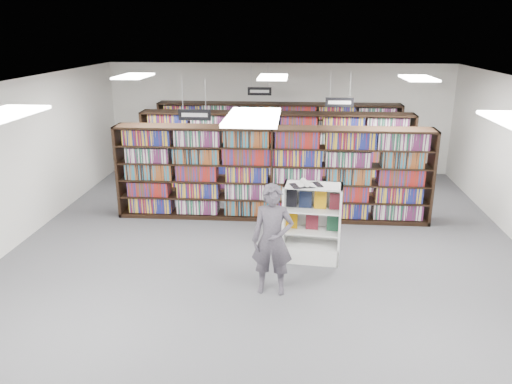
# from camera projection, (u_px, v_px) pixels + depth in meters

# --- Properties ---
(floor) EXTENTS (12.00, 12.00, 0.00)m
(floor) POSITION_uv_depth(u_px,v_px,m) (266.00, 255.00, 9.57)
(floor) COLOR #4E4D52
(floor) RESTS_ON ground
(ceiling) EXTENTS (10.00, 12.00, 0.10)m
(ceiling) POSITION_uv_depth(u_px,v_px,m) (268.00, 86.00, 8.57)
(ceiling) COLOR silver
(ceiling) RESTS_ON wall_back
(wall_back) EXTENTS (10.00, 0.10, 3.20)m
(wall_back) POSITION_uv_depth(u_px,v_px,m) (279.00, 119.00, 14.76)
(wall_back) COLOR white
(wall_back) RESTS_ON ground
(wall_left) EXTENTS (0.10, 12.00, 3.20)m
(wall_left) POSITION_uv_depth(u_px,v_px,m) (4.00, 169.00, 9.45)
(wall_left) COLOR white
(wall_left) RESTS_ON ground
(bookshelf_row_near) EXTENTS (7.00, 0.60, 2.10)m
(bookshelf_row_near) POSITION_uv_depth(u_px,v_px,m) (272.00, 174.00, 11.14)
(bookshelf_row_near) COLOR black
(bookshelf_row_near) RESTS_ON floor
(bookshelf_row_mid) EXTENTS (7.00, 0.60, 2.10)m
(bookshelf_row_mid) POSITION_uv_depth(u_px,v_px,m) (276.00, 153.00, 13.03)
(bookshelf_row_mid) COLOR black
(bookshelf_row_mid) RESTS_ON floor
(bookshelf_row_far) EXTENTS (7.00, 0.60, 2.10)m
(bookshelf_row_far) POSITION_uv_depth(u_px,v_px,m) (278.00, 139.00, 14.64)
(bookshelf_row_far) COLOR black
(bookshelf_row_far) RESTS_ON floor
(aisle_sign_left) EXTENTS (0.65, 0.02, 0.80)m
(aisle_sign_left) POSITION_uv_depth(u_px,v_px,m) (195.00, 114.00, 9.84)
(aisle_sign_left) COLOR #B2B2B7
(aisle_sign_left) RESTS_ON ceiling
(aisle_sign_right) EXTENTS (0.65, 0.02, 0.80)m
(aisle_sign_right) POSITION_uv_depth(u_px,v_px,m) (340.00, 101.00, 11.51)
(aisle_sign_right) COLOR #B2B2B7
(aisle_sign_right) RESTS_ON ceiling
(aisle_sign_center) EXTENTS (0.65, 0.02, 0.80)m
(aisle_sign_center) POSITION_uv_depth(u_px,v_px,m) (260.00, 91.00, 13.56)
(aisle_sign_center) COLOR #B2B2B7
(aisle_sign_center) RESTS_ON ceiling
(troffer_front_left) EXTENTS (0.60, 1.20, 0.04)m
(troffer_front_left) POSITION_uv_depth(u_px,v_px,m) (4.00, 114.00, 5.97)
(troffer_front_left) COLOR white
(troffer_front_left) RESTS_ON ceiling
(troffer_front_center) EXTENTS (0.60, 1.20, 0.04)m
(troffer_front_center) POSITION_uv_depth(u_px,v_px,m) (253.00, 117.00, 5.75)
(troffer_front_center) COLOR white
(troffer_front_center) RESTS_ON ceiling
(troffer_back_left) EXTENTS (0.60, 1.20, 0.04)m
(troffer_back_left) POSITION_uv_depth(u_px,v_px,m) (134.00, 76.00, 10.71)
(troffer_back_left) COLOR white
(troffer_back_left) RESTS_ON ceiling
(troffer_back_center) EXTENTS (0.60, 1.20, 0.04)m
(troffer_back_center) POSITION_uv_depth(u_px,v_px,m) (273.00, 77.00, 10.48)
(troffer_back_center) COLOR white
(troffer_back_center) RESTS_ON ceiling
(troffer_back_right) EXTENTS (0.60, 1.20, 0.04)m
(troffer_back_right) POSITION_uv_depth(u_px,v_px,m) (419.00, 78.00, 10.26)
(troffer_back_right) COLOR white
(troffer_back_right) RESTS_ON ceiling
(endcap_display) EXTENTS (1.10, 0.63, 1.47)m
(endcap_display) POSITION_uv_depth(u_px,v_px,m) (312.00, 235.00, 9.27)
(endcap_display) COLOR silver
(endcap_display) RESTS_ON floor
(open_book) EXTENTS (0.61, 0.46, 0.12)m
(open_book) POSITION_uv_depth(u_px,v_px,m) (306.00, 184.00, 8.87)
(open_book) COLOR black
(open_book) RESTS_ON endcap_display
(shopper) EXTENTS (0.69, 0.47, 1.84)m
(shopper) POSITION_uv_depth(u_px,v_px,m) (272.00, 240.00, 7.96)
(shopper) COLOR #4F4953
(shopper) RESTS_ON floor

